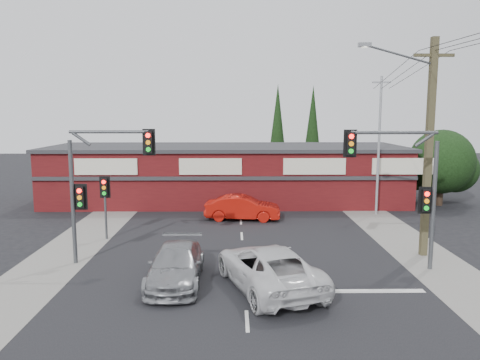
{
  "coord_description": "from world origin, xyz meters",
  "views": [
    {
      "loc": [
        -0.41,
        -18.24,
        6.64
      ],
      "look_at": [
        -0.14,
        3.0,
        3.6
      ],
      "focal_mm": 35.0,
      "sensor_mm": 36.0,
      "label": 1
    }
  ],
  "objects_px": {
    "white_suv": "(268,267)",
    "utility_pole": "(426,141)",
    "red_sedan": "(243,208)",
    "shop_building": "(226,173)",
    "silver_suv": "(176,265)"
  },
  "relations": [
    {
      "from": "white_suv",
      "to": "utility_pole",
      "type": "relative_size",
      "value": 0.6
    },
    {
      "from": "utility_pole",
      "to": "red_sedan",
      "type": "bearing_deg",
      "value": 137.55
    },
    {
      "from": "red_sedan",
      "to": "shop_building",
      "type": "height_order",
      "value": "shop_building"
    },
    {
      "from": "white_suv",
      "to": "red_sedan",
      "type": "relative_size",
      "value": 1.27
    },
    {
      "from": "shop_building",
      "to": "utility_pole",
      "type": "relative_size",
      "value": 2.73
    },
    {
      "from": "silver_suv",
      "to": "utility_pole",
      "type": "bearing_deg",
      "value": 17.41
    },
    {
      "from": "white_suv",
      "to": "red_sedan",
      "type": "height_order",
      "value": "white_suv"
    },
    {
      "from": "white_suv",
      "to": "silver_suv",
      "type": "bearing_deg",
      "value": -27.34
    },
    {
      "from": "white_suv",
      "to": "red_sedan",
      "type": "bearing_deg",
      "value": -103.95
    },
    {
      "from": "utility_pole",
      "to": "shop_building",
      "type": "bearing_deg",
      "value": 123.76
    },
    {
      "from": "silver_suv",
      "to": "red_sedan",
      "type": "bearing_deg",
      "value": 75.59
    },
    {
      "from": "red_sedan",
      "to": "utility_pole",
      "type": "bearing_deg",
      "value": -127.23
    },
    {
      "from": "red_sedan",
      "to": "silver_suv",
      "type": "bearing_deg",
      "value": 170.89
    },
    {
      "from": "silver_suv",
      "to": "shop_building",
      "type": "bearing_deg",
      "value": 84.34
    },
    {
      "from": "red_sedan",
      "to": "shop_building",
      "type": "bearing_deg",
      "value": 14.99
    }
  ]
}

